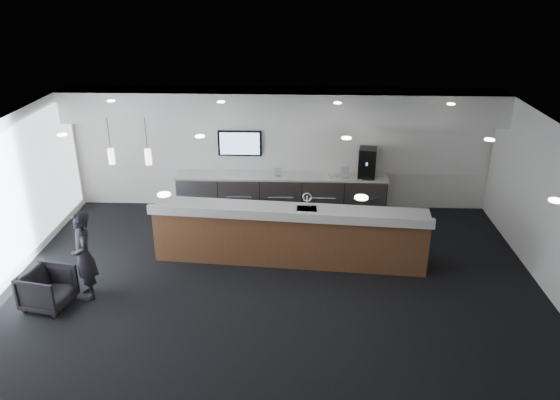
{
  "coord_description": "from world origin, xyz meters",
  "views": [
    {
      "loc": [
        0.46,
        -8.58,
        5.52
      ],
      "look_at": [
        0.07,
        1.3,
        1.3
      ],
      "focal_mm": 35.0,
      "sensor_mm": 36.0,
      "label": 1
    }
  ],
  "objects_px": {
    "coffee_machine": "(367,163)",
    "armchair": "(48,289)",
    "lounge_guest": "(84,256)",
    "service_counter": "(289,235)"
  },
  "relations": [
    {
      "from": "lounge_guest",
      "to": "armchair",
      "type": "bearing_deg",
      "value": -89.07
    },
    {
      "from": "service_counter",
      "to": "lounge_guest",
      "type": "distance_m",
      "value": 3.9
    },
    {
      "from": "armchair",
      "to": "service_counter",
      "type": "bearing_deg",
      "value": -55.51
    },
    {
      "from": "armchair",
      "to": "lounge_guest",
      "type": "distance_m",
      "value": 0.82
    },
    {
      "from": "armchair",
      "to": "lounge_guest",
      "type": "xyz_separation_m",
      "value": [
        0.58,
        0.34,
        0.48
      ]
    },
    {
      "from": "coffee_machine",
      "to": "armchair",
      "type": "height_order",
      "value": "coffee_machine"
    },
    {
      "from": "armchair",
      "to": "lounge_guest",
      "type": "bearing_deg",
      "value": -48.34
    },
    {
      "from": "coffee_machine",
      "to": "lounge_guest",
      "type": "relative_size",
      "value": 0.42
    },
    {
      "from": "coffee_machine",
      "to": "armchair",
      "type": "distance_m",
      "value": 7.37
    },
    {
      "from": "service_counter",
      "to": "armchair",
      "type": "height_order",
      "value": "service_counter"
    }
  ]
}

